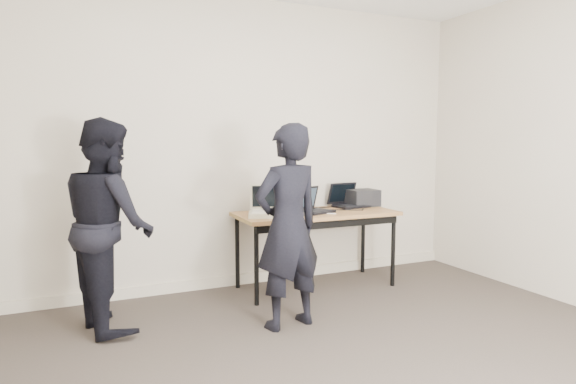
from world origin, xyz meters
TOP-DOWN VIEW (x-y plane):
  - room at (0.00, 0.00)m, footprint 4.60×4.60m
  - desk at (0.51, 1.86)m, footprint 1.51×0.67m
  - laptop_beige at (0.02, 1.84)m, footprint 0.44×0.44m
  - laptop_center at (0.46, 1.87)m, footprint 0.38×0.38m
  - laptop_right at (0.96, 2.06)m, footprint 0.36×0.35m
  - leather_satchel at (0.33, 2.09)m, footprint 0.36×0.19m
  - tissue at (0.36, 2.09)m, footprint 0.15×0.12m
  - equipment_box at (1.14, 2.05)m, footprint 0.29×0.25m
  - power_brick at (0.29, 1.69)m, footprint 0.08×0.06m
  - cables at (0.55, 1.86)m, footprint 1.16×0.43m
  - person_typist at (-0.13, 1.08)m, footprint 0.61×0.46m
  - person_observer at (-1.33, 1.63)m, footprint 0.73×0.86m
  - baseboard at (0.00, 2.23)m, footprint 4.50×0.03m

SIDE VIEW (x-z plane):
  - baseboard at x=0.00m, z-range 0.00..0.10m
  - desk at x=0.51m, z-range 0.30..1.02m
  - cables at x=0.55m, z-range 0.72..0.73m
  - power_brick at x=0.29m, z-range 0.72..0.75m
  - person_typist at x=-0.13m, z-range 0.00..1.51m
  - laptop_center at x=0.46m, z-range 0.66..0.89m
  - person_observer at x=-1.33m, z-range 0.00..1.55m
  - laptop_right at x=0.96m, z-range 0.66..0.89m
  - laptop_beige at x=0.02m, z-range 0.64..0.91m
  - equipment_box at x=1.14m, z-range 0.72..0.89m
  - leather_satchel at x=0.33m, z-range 0.72..0.97m
  - tissue at x=0.36m, z-range 0.97..1.04m
  - room at x=0.00m, z-range -0.05..2.75m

